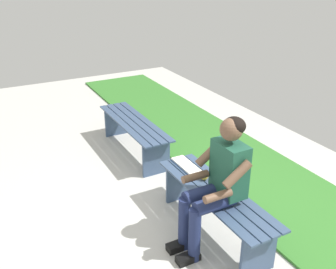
{
  "coord_description": "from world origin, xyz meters",
  "views": [
    {
      "loc": [
        -2.52,
        1.86,
        2.47
      ],
      "look_at": [
        0.68,
        0.15,
        0.82
      ],
      "focal_mm": 41.1,
      "sensor_mm": 36.0,
      "label": 1
    }
  ],
  "objects_px": {
    "bench_near": "(215,202)",
    "apple": "(204,176)",
    "person_seated": "(217,180)",
    "book_open": "(187,165)",
    "bench_far": "(134,129)"
  },
  "relations": [
    {
      "from": "person_seated",
      "to": "bench_far",
      "type": "bearing_deg",
      "value": -2.77
    },
    {
      "from": "person_seated",
      "to": "bench_near",
      "type": "bearing_deg",
      "value": -33.7
    },
    {
      "from": "bench_far",
      "to": "person_seated",
      "type": "height_order",
      "value": "person_seated"
    },
    {
      "from": "bench_near",
      "to": "apple",
      "type": "bearing_deg",
      "value": -4.11
    },
    {
      "from": "book_open",
      "to": "bench_far",
      "type": "bearing_deg",
      "value": -0.17
    },
    {
      "from": "bench_near",
      "to": "apple",
      "type": "height_order",
      "value": "apple"
    },
    {
      "from": "bench_far",
      "to": "apple",
      "type": "relative_size",
      "value": 20.06
    },
    {
      "from": "bench_far",
      "to": "person_seated",
      "type": "bearing_deg",
      "value": 177.23
    },
    {
      "from": "bench_near",
      "to": "bench_far",
      "type": "bearing_deg",
      "value": -0.0
    },
    {
      "from": "apple",
      "to": "book_open",
      "type": "distance_m",
      "value": 0.32
    },
    {
      "from": "bench_near",
      "to": "apple",
      "type": "xyz_separation_m",
      "value": [
        0.23,
        -0.02,
        0.16
      ]
    },
    {
      "from": "bench_near",
      "to": "bench_far",
      "type": "relative_size",
      "value": 0.97
    },
    {
      "from": "person_seated",
      "to": "book_open",
      "type": "xyz_separation_m",
      "value": [
        0.71,
        -0.11,
        -0.23
      ]
    },
    {
      "from": "bench_near",
      "to": "bench_far",
      "type": "height_order",
      "value": "same"
    },
    {
      "from": "bench_near",
      "to": "apple",
      "type": "distance_m",
      "value": 0.28
    }
  ]
}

